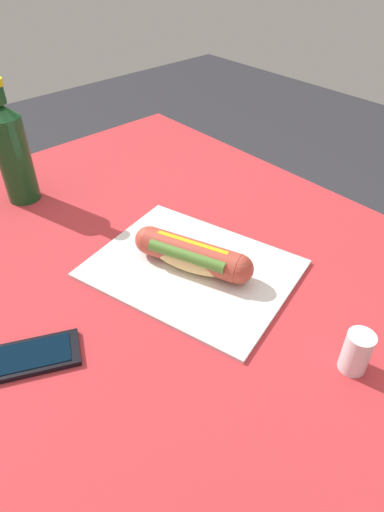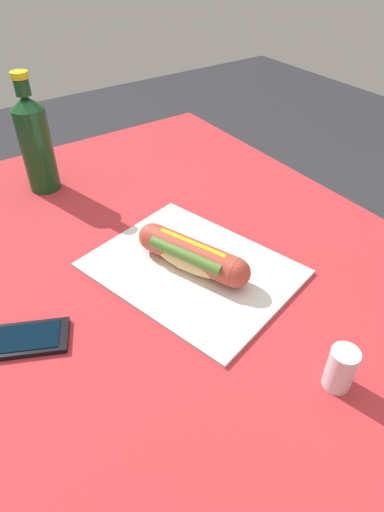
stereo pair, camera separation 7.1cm
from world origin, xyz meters
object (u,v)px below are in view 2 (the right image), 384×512
at_px(salt_shaker, 341,369).
at_px(cell_phone, 14,341).
at_px(hot_dog, 192,255).
at_px(soda_bottle, 35,142).

bearing_deg(salt_shaker, cell_phone, 46.76).
bearing_deg(cell_phone, hot_dog, -92.54).
distance_m(hot_dog, soda_bottle, 0.42).
distance_m(cell_phone, soda_bottle, 0.44).
xyz_separation_m(cell_phone, soda_bottle, (0.39, -0.19, 0.10)).
bearing_deg(cell_phone, salt_shaker, -133.24).
relative_size(hot_dog, salt_shaker, 3.21).
distance_m(cell_phone, salt_shaker, 0.44).
bearing_deg(soda_bottle, hot_dog, -165.36).
xyz_separation_m(soda_bottle, salt_shaker, (-0.69, -0.13, -0.07)).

